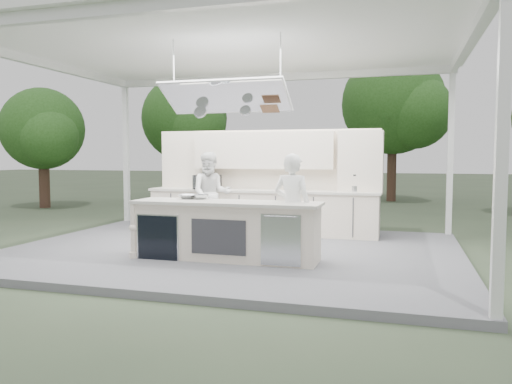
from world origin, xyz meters
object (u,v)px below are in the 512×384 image
(back_counter, at_px, (261,211))
(demo_island, at_px, (225,230))
(sous_chef, at_px, (211,194))
(head_chef, at_px, (292,207))

(back_counter, bearing_deg, demo_island, -86.37)
(back_counter, distance_m, sous_chef, 1.18)
(head_chef, height_order, sous_chef, sous_chef)
(demo_island, relative_size, back_counter, 0.61)
(back_counter, xyz_separation_m, head_chef, (1.25, -2.59, 0.38))
(demo_island, bearing_deg, back_counter, 93.63)
(head_chef, bearing_deg, back_counter, -53.95)
(demo_island, distance_m, back_counter, 2.82)
(back_counter, relative_size, sous_chef, 2.88)
(sous_chef, bearing_deg, back_counter, 9.78)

